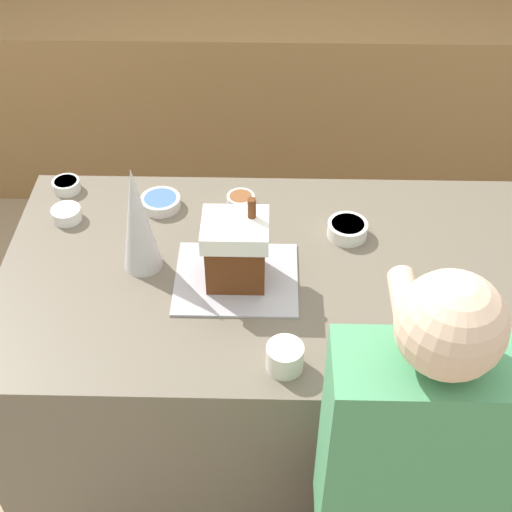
% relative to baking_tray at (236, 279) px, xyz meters
% --- Properties ---
extents(ground_plane, '(12.00, 12.00, 0.00)m').
position_rel_baking_tray_xyz_m(ground_plane, '(0.12, 0.04, -0.93)').
color(ground_plane, tan).
extents(back_cabinet_block, '(6.00, 0.60, 0.93)m').
position_rel_baking_tray_xyz_m(back_cabinet_block, '(0.12, 1.86, -0.46)').
color(back_cabinet_block, '#9E7547').
rests_on(back_cabinet_block, ground_plane).
extents(kitchen_island, '(1.68, 0.95, 0.93)m').
position_rel_baking_tray_xyz_m(kitchen_island, '(0.12, 0.04, -0.47)').
color(kitchen_island, '#6B6051').
rests_on(kitchen_island, ground_plane).
extents(baking_tray, '(0.37, 0.31, 0.01)m').
position_rel_baking_tray_xyz_m(baking_tray, '(0.00, 0.00, 0.00)').
color(baking_tray, '#B2B2BC').
rests_on(baking_tray, kitchen_island).
extents(gingerbread_house, '(0.19, 0.16, 0.28)m').
position_rel_baking_tray_xyz_m(gingerbread_house, '(0.00, 0.00, 0.12)').
color(gingerbread_house, '#5B2D14').
rests_on(gingerbread_house, baking_tray).
extents(decorative_tree, '(0.12, 0.12, 0.36)m').
position_rel_baking_tray_xyz_m(decorative_tree, '(-0.29, 0.06, 0.17)').
color(decorative_tree, silver).
rests_on(decorative_tree, kitchen_island).
extents(candy_bowl_far_left, '(0.13, 0.13, 0.05)m').
position_rel_baking_tray_xyz_m(candy_bowl_far_left, '(0.35, 0.21, 0.02)').
color(candy_bowl_far_left, white).
rests_on(candy_bowl_far_left, kitchen_island).
extents(candy_bowl_front_corner, '(0.13, 0.13, 0.04)m').
position_rel_baking_tray_xyz_m(candy_bowl_front_corner, '(-0.27, 0.35, 0.02)').
color(candy_bowl_front_corner, silver).
rests_on(candy_bowl_front_corner, kitchen_island).
extents(candy_bowl_center_rear, '(0.09, 0.09, 0.05)m').
position_rel_baking_tray_xyz_m(candy_bowl_center_rear, '(0.00, 0.34, 0.02)').
color(candy_bowl_center_rear, white).
rests_on(candy_bowl_center_rear, kitchen_island).
extents(candy_bowl_behind_tray, '(0.10, 0.10, 0.04)m').
position_rel_baking_tray_xyz_m(candy_bowl_behind_tray, '(-0.57, 0.27, 0.02)').
color(candy_bowl_behind_tray, white).
rests_on(candy_bowl_behind_tray, kitchen_island).
extents(candy_bowl_beside_tree, '(0.09, 0.09, 0.04)m').
position_rel_baking_tray_xyz_m(candy_bowl_beside_tree, '(-0.60, 0.43, 0.02)').
color(candy_bowl_beside_tree, silver).
rests_on(candy_bowl_beside_tree, kitchen_island).
extents(mug, '(0.10, 0.10, 0.08)m').
position_rel_baking_tray_xyz_m(mug, '(0.14, -0.33, 0.03)').
color(mug, white).
rests_on(mug, kitchen_island).
extents(person, '(0.41, 0.51, 1.56)m').
position_rel_baking_tray_xyz_m(person, '(0.42, -0.65, -0.12)').
color(person, '#333338').
rests_on(person, ground_plane).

